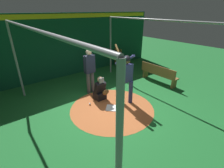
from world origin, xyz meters
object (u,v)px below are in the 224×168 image
home_plate (112,108)px  bat_rack (117,57)px  batter (126,75)px  baseball_0 (90,104)px  umpire (90,69)px  bench (158,74)px  catcher (100,91)px

home_plate → bat_rack: (-3.86, 3.39, 0.48)m
batter → baseball_0: bearing=-118.9°
umpire → bench: (1.09, 3.09, -0.59)m
home_plate → batter: size_ratio=0.20×
home_plate → umpire: size_ratio=0.23×
batter → baseball_0: size_ratio=29.02×
bench → baseball_0: (-0.22, -3.67, -0.41)m
umpire → bench: 3.32m
batter → bat_rack: size_ratio=2.04×
umpire → bat_rack: umpire is taller
umpire → bench: size_ratio=0.96×
home_plate → catcher: bearing=175.8°
bat_rack → baseball_0: size_ratio=14.20×
batter → bench: (-0.43, 2.50, -0.66)m
catcher → bench: bearing=83.7°
bench → baseball_0: 3.70m
home_plate → bench: bearing=98.3°
baseball_0 → bat_rack: bearing=129.2°
bench → catcher: bearing=-96.3°
bat_rack → bench: size_ratio=0.55×
catcher → baseball_0: size_ratio=12.71×
home_plate → batter: 1.28m
batter → umpire: 1.63m
bat_rack → baseball_0: (3.18, -3.90, -0.45)m
home_plate → baseball_0: bearing=-143.0°
catcher → bat_rack: size_ratio=0.89×
catcher → batter: bearing=37.9°
catcher → umpire: umpire is taller
batter → catcher: (-0.77, -0.60, -0.74)m
home_plate → baseball_0: baseball_0 is taller
catcher → bat_rack: (-3.06, 3.33, 0.13)m
umpire → catcher: bearing=-1.0°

